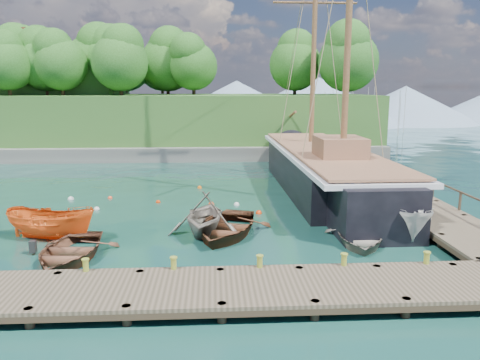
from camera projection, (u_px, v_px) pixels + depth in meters
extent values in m
plane|color=#17392F|center=(205.00, 238.00, 21.41)|extent=(160.00, 160.00, 0.00)
cube|color=#433A2A|center=(264.00, 285.00, 15.05)|extent=(20.00, 3.20, 0.12)
cube|color=#32291A|center=(264.00, 290.00, 15.08)|extent=(20.00, 3.20, 0.20)
cube|color=#433A2A|center=(394.00, 191.00, 28.80)|extent=(3.20, 24.00, 0.12)
cube|color=#32291A|center=(393.00, 193.00, 28.84)|extent=(3.20, 24.00, 0.20)
cylinder|color=#32291A|center=(478.00, 272.00, 17.37)|extent=(0.28, 0.28, 1.10)
cylinder|color=#32291A|center=(327.00, 167.00, 40.28)|extent=(0.28, 0.28, 1.10)
cylinder|color=#32291A|center=(357.00, 167.00, 40.43)|extent=(0.28, 0.28, 1.10)
cylinder|color=olive|center=(87.00, 287.00, 16.19)|extent=(0.26, 0.26, 0.45)
cylinder|color=olive|center=(174.00, 285.00, 16.36)|extent=(0.26, 0.26, 0.45)
cylinder|color=olive|center=(260.00, 283.00, 16.53)|extent=(0.26, 0.26, 0.45)
cylinder|color=olive|center=(343.00, 281.00, 16.70)|extent=(0.26, 0.26, 0.45)
cylinder|color=olive|center=(425.00, 279.00, 16.87)|extent=(0.26, 0.26, 0.45)
imported|color=brown|center=(70.00, 259.00, 18.81)|extent=(3.59, 4.80, 0.95)
imported|color=#71685C|center=(205.00, 234.00, 22.09)|extent=(3.97, 4.44, 2.12)
imported|color=#502B19|center=(226.00, 235.00, 21.90)|extent=(5.09, 6.04, 1.07)
imported|color=slate|center=(359.00, 243.00, 20.78)|extent=(3.69, 4.62, 0.85)
imported|color=orange|center=(52.00, 239.00, 21.31)|extent=(4.63, 2.73, 1.68)
imported|color=beige|center=(408.00, 234.00, 22.00)|extent=(3.30, 5.37, 1.94)
cube|color=black|center=(324.00, 178.00, 31.19)|extent=(5.46, 16.36, 3.39)
cube|color=black|center=(295.00, 155.00, 41.45)|extent=(2.96, 5.15, 3.05)
cube|color=black|center=(372.00, 215.00, 22.08)|extent=(3.75, 4.23, 3.22)
cube|color=silver|center=(325.00, 153.00, 30.87)|extent=(5.56, 21.48, 0.25)
cube|color=brown|center=(325.00, 150.00, 30.82)|extent=(5.08, 21.01, 0.12)
cube|color=brown|center=(340.00, 147.00, 27.29)|extent=(2.68, 3.03, 1.20)
cylinder|color=brown|center=(289.00, 118.00, 44.43)|extent=(0.31, 6.90, 1.69)
cylinder|color=brown|center=(315.00, 16.00, 33.17)|extent=(0.36, 0.36, 18.00)
cylinder|color=brown|center=(349.00, 7.00, 25.10)|extent=(0.36, 0.36, 16.56)
cylinder|color=#8C7A59|center=(298.00, 25.00, 39.46)|extent=(0.18, 12.44, 10.45)
sphere|color=silver|center=(97.00, 210.00, 26.40)|extent=(0.32, 0.32, 0.32)
sphere|color=red|center=(158.00, 203.00, 28.04)|extent=(0.28, 0.28, 0.28)
sphere|color=#F95317|center=(211.00, 205.00, 27.47)|extent=(0.35, 0.35, 0.35)
sphere|color=silver|center=(237.00, 205.00, 27.43)|extent=(0.32, 0.32, 0.32)
sphere|color=#F24921|center=(110.00, 198.00, 29.07)|extent=(0.28, 0.28, 0.28)
sphere|color=#D95C0A|center=(200.00, 188.00, 32.01)|extent=(0.30, 0.30, 0.30)
sphere|color=silver|center=(71.00, 200.00, 28.78)|extent=(0.36, 0.36, 0.36)
sphere|color=#F33304|center=(259.00, 213.00, 25.62)|extent=(0.33, 0.33, 0.33)
cube|color=#474744|center=(125.00, 154.00, 44.33)|extent=(50.00, 4.00, 1.40)
cube|color=#2A511F|center=(134.00, 123.00, 49.74)|extent=(50.00, 14.00, 6.00)
cube|color=#2A511F|center=(13.00, 103.00, 52.47)|extent=(24.00, 12.00, 10.00)
cylinder|color=#382616|center=(47.00, 88.00, 46.71)|extent=(0.36, 0.36, 1.40)
sphere|color=#204916|center=(45.00, 63.00, 46.24)|extent=(5.42, 5.42, 5.42)
cylinder|color=#382616|center=(63.00, 88.00, 45.54)|extent=(0.36, 0.36, 1.40)
sphere|color=#204916|center=(61.00, 64.00, 45.10)|extent=(5.02, 5.02, 5.02)
cylinder|color=#382616|center=(26.00, 88.00, 52.98)|extent=(0.36, 0.36, 1.40)
sphere|color=#204916|center=(24.00, 64.00, 52.45)|extent=(6.25, 6.25, 6.25)
cylinder|color=#382616|center=(347.00, 88.00, 46.97)|extent=(0.36, 0.36, 1.40)
sphere|color=#204916|center=(348.00, 61.00, 46.47)|extent=(6.00, 6.00, 6.00)
cylinder|color=#382616|center=(194.00, 88.00, 50.56)|extent=(0.36, 0.36, 1.40)
sphere|color=#204916|center=(193.00, 66.00, 50.11)|extent=(5.13, 5.13, 5.13)
cylinder|color=#382616|center=(21.00, 88.00, 53.66)|extent=(0.36, 0.36, 1.40)
sphere|color=#204916|center=(20.00, 68.00, 53.23)|extent=(4.80, 4.80, 4.80)
cylinder|color=#382616|center=(112.00, 88.00, 49.08)|extent=(0.36, 0.36, 1.40)
sphere|color=#204916|center=(111.00, 63.00, 48.59)|extent=(5.82, 5.82, 5.82)
cylinder|color=#382616|center=(168.00, 88.00, 52.49)|extent=(0.36, 0.36, 1.40)
sphere|color=#204916|center=(167.00, 64.00, 51.98)|extent=(6.05, 6.05, 6.05)
cylinder|color=#382616|center=(346.00, 88.00, 47.96)|extent=(0.36, 0.36, 1.40)
sphere|color=#204916|center=(347.00, 66.00, 47.54)|extent=(4.77, 4.77, 4.77)
cylinder|color=#382616|center=(121.00, 88.00, 45.61)|extent=(0.36, 0.36, 1.40)
sphere|color=#204916|center=(120.00, 63.00, 45.13)|extent=(5.47, 5.47, 5.47)
cylinder|color=#382616|center=(295.00, 88.00, 50.37)|extent=(0.36, 0.36, 1.40)
sphere|color=#204916|center=(295.00, 65.00, 49.90)|extent=(5.55, 5.55, 5.55)
cylinder|color=#382616|center=(126.00, 88.00, 56.50)|extent=(0.36, 0.36, 1.40)
sphere|color=#204916|center=(125.00, 65.00, 55.97)|extent=(6.25, 6.25, 6.25)
cylinder|color=#382616|center=(41.00, 88.00, 49.82)|extent=(0.36, 0.36, 1.40)
sphere|color=#204916|center=(39.00, 65.00, 49.35)|extent=(5.47, 5.47, 5.47)
cylinder|color=#382616|center=(25.00, 88.00, 49.80)|extent=(0.36, 0.36, 1.40)
sphere|color=#204916|center=(22.00, 63.00, 49.29)|extent=(6.04, 6.04, 6.04)
cylinder|color=#382616|center=(162.00, 88.00, 57.33)|extent=(0.36, 0.36, 1.40)
sphere|color=#204916|center=(162.00, 66.00, 56.83)|extent=(5.89, 5.89, 5.89)
cylinder|color=#382616|center=(97.00, 88.00, 49.79)|extent=(0.36, 0.36, 1.40)
sphere|color=#204916|center=(95.00, 63.00, 49.28)|extent=(6.08, 6.08, 6.08)
cylinder|color=#382616|center=(10.00, 88.00, 44.54)|extent=(0.36, 0.36, 1.40)
sphere|color=#204916|center=(7.00, 65.00, 44.11)|extent=(4.77, 4.77, 4.77)
cube|color=silver|center=(23.00, 52.00, 50.53)|extent=(4.00, 5.00, 3.00)
cube|color=#591E19|center=(22.00, 34.00, 50.16)|extent=(4.40, 5.40, 0.80)
cone|color=#728CA5|center=(314.00, 99.00, 90.19)|extent=(36.00, 36.00, 9.00)
cone|color=#728CA5|center=(405.00, 104.00, 91.40)|extent=(28.00, 28.00, 7.00)
cone|color=#728CA5|center=(237.00, 102.00, 89.44)|extent=(32.00, 32.00, 8.00)
cone|color=#728CA5|center=(50.00, 97.00, 87.26)|extent=(40.00, 40.00, 10.00)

